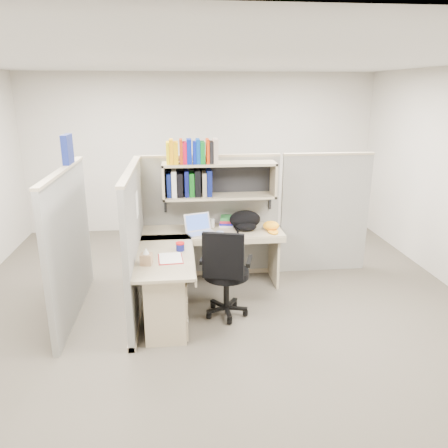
{
  "coord_description": "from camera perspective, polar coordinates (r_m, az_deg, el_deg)",
  "views": [
    {
      "loc": [
        -0.4,
        -4.59,
        2.42
      ],
      "look_at": [
        0.11,
        0.25,
        0.91
      ],
      "focal_mm": 35.0,
      "sensor_mm": 36.0,
      "label": 1
    }
  ],
  "objects": [
    {
      "name": "book_stack",
      "position": [
        5.64,
        0.31,
        0.4
      ],
      "size": [
        0.21,
        0.26,
        0.12
      ],
      "primitive_type": null,
      "rotation": [
        0.0,
        0.0,
        -0.15
      ],
      "color": "gray",
      "rests_on": "desk"
    },
    {
      "name": "backpack",
      "position": [
        5.46,
        2.84,
        0.45
      ],
      "size": [
        0.46,
        0.39,
        0.23
      ],
      "primitive_type": null,
      "rotation": [
        0.0,
        0.0,
        -0.26
      ],
      "color": "black",
      "rests_on": "desk"
    },
    {
      "name": "task_chair",
      "position": [
        4.78,
        0.23,
        -8.18
      ],
      "size": [
        0.59,
        0.54,
        1.04
      ],
      "color": "black",
      "rests_on": "ground"
    },
    {
      "name": "orange_cap",
      "position": [
        5.49,
        6.15,
        -0.21
      ],
      "size": [
        0.21,
        0.24,
        0.11
      ],
      "primitive_type": null,
      "rotation": [
        0.0,
        0.0,
        0.05
      ],
      "color": "#FBA015",
      "rests_on": "desk"
    },
    {
      "name": "tissue_box",
      "position": [
        4.45,
        -10.13,
        -4.14
      ],
      "size": [
        0.13,
        0.13,
        0.18
      ],
      "primitive_type": null,
      "rotation": [
        0.0,
        0.0,
        -0.14
      ],
      "color": "tan",
      "rests_on": "desk"
    },
    {
      "name": "snack_canister",
      "position": [
        4.78,
        -5.74,
        -2.93
      ],
      "size": [
        0.1,
        0.1,
        0.09
      ],
      "color": "#0F135A",
      "rests_on": "desk"
    },
    {
      "name": "desk",
      "position": [
        4.74,
        -5.62,
        -7.55
      ],
      "size": [
        1.74,
        1.75,
        0.73
      ],
      "color": "tan",
      "rests_on": "ground"
    },
    {
      "name": "loose_paper",
      "position": [
        4.6,
        -7.01,
        -4.41
      ],
      "size": [
        0.25,
        0.32,
        0.0
      ],
      "primitive_type": null,
      "rotation": [
        0.0,
        0.0,
        0.07
      ],
      "color": "silver",
      "rests_on": "desk"
    },
    {
      "name": "cubicle",
      "position": [
        5.27,
        -5.42,
        0.47
      ],
      "size": [
        3.79,
        1.84,
        1.95
      ],
      "color": "slate",
      "rests_on": "ground"
    },
    {
      "name": "ground",
      "position": [
        5.21,
        -0.95,
        -10.47
      ],
      "size": [
        6.0,
        6.0,
        0.0
      ],
      "primitive_type": "plane",
      "color": "#3D382F",
      "rests_on": "ground"
    },
    {
      "name": "paper_cup",
      "position": [
        5.57,
        -1.63,
        0.12
      ],
      "size": [
        0.08,
        0.08,
        0.11
      ],
      "primitive_type": "cylinder",
      "rotation": [
        0.0,
        0.0,
        -0.07
      ],
      "color": "white",
      "rests_on": "desk"
    },
    {
      "name": "mouse",
      "position": [
        5.33,
        -0.55,
        -1.06
      ],
      "size": [
        0.11,
        0.09,
        0.04
      ],
      "primitive_type": "ellipsoid",
      "rotation": [
        0.0,
        0.0,
        0.2
      ],
      "color": "#8BA0C5",
      "rests_on": "desk"
    },
    {
      "name": "laptop",
      "position": [
        5.3,
        -3.04,
        -0.05
      ],
      "size": [
        0.42,
        0.42,
        0.24
      ],
      "primitive_type": null,
      "rotation": [
        0.0,
        0.0,
        0.34
      ],
      "color": "silver",
      "rests_on": "desk"
    },
    {
      "name": "room_shell",
      "position": [
        4.68,
        -1.04,
        7.38
      ],
      "size": [
        6.0,
        6.0,
        6.0
      ],
      "color": "#BCB6AA",
      "rests_on": "ground"
    }
  ]
}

